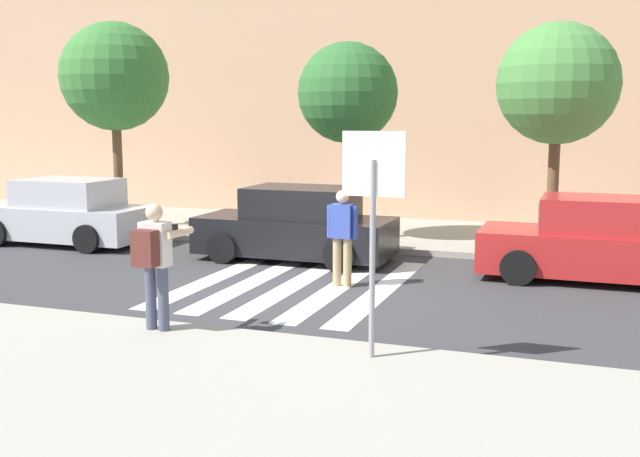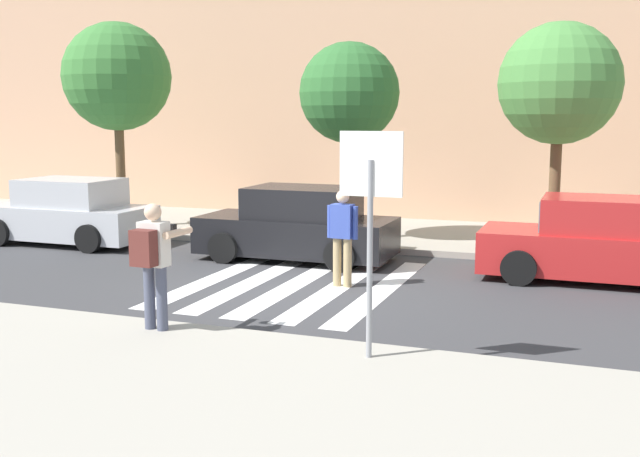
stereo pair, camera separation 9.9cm
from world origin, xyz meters
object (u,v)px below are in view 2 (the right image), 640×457
at_px(parked_car_silver, 68,213).
at_px(street_tree_center, 349,94).
at_px(photographer_with_backpack, 153,255).
at_px(parked_car_black, 298,226).
at_px(stop_sign, 371,194).
at_px(street_tree_east, 559,84).
at_px(parked_car_red, 598,242).
at_px(street_tree_west, 117,77).
at_px(pedestrian_crossing, 342,233).

bearing_deg(parked_car_silver, street_tree_center, 18.52).
relative_size(photographer_with_backpack, parked_car_black, 0.42).
relative_size(stop_sign, street_tree_east, 0.56).
bearing_deg(parked_car_black, parked_car_red, -0.00).
bearing_deg(stop_sign, street_tree_west, 138.65).
height_order(parked_car_silver, street_tree_west, street_tree_west).
bearing_deg(parked_car_silver, street_tree_west, 86.20).
bearing_deg(street_tree_center, street_tree_west, -178.73).
distance_m(stop_sign, parked_car_silver, 11.14).
distance_m(street_tree_west, street_tree_east, 10.76).
distance_m(pedestrian_crossing, street_tree_center, 5.02).
height_order(photographer_with_backpack, parked_car_red, photographer_with_backpack).
relative_size(photographer_with_backpack, street_tree_center, 0.38).
height_order(parked_car_red, street_tree_center, street_tree_center).
xyz_separation_m(parked_car_silver, parked_car_red, (11.81, 0.00, 0.00)).
relative_size(parked_car_red, street_tree_west, 0.78).
bearing_deg(photographer_with_backpack, stop_sign, -1.76).
bearing_deg(parked_car_red, parked_car_silver, 180.00).
relative_size(parked_car_silver, parked_car_red, 1.00).
height_order(stop_sign, street_tree_east, street_tree_east).
bearing_deg(street_tree_east, parked_car_red, -68.40).
bearing_deg(street_tree_west, parked_car_black, -18.96).
relative_size(parked_car_red, street_tree_center, 0.90).
bearing_deg(street_tree_center, stop_sign, -70.19).
xyz_separation_m(photographer_with_backpack, street_tree_west, (-6.06, 7.93, 2.81)).
bearing_deg(street_tree_center, pedestrian_crossing, -73.28).
height_order(street_tree_west, street_tree_east, street_tree_west).
bearing_deg(pedestrian_crossing, photographer_with_backpack, -109.18).
relative_size(pedestrian_crossing, parked_car_red, 0.42).
height_order(parked_car_black, street_tree_center, street_tree_center).
distance_m(parked_car_black, street_tree_center, 3.52).
xyz_separation_m(pedestrian_crossing, parked_car_black, (-1.67, 2.04, -0.25)).
xyz_separation_m(photographer_with_backpack, pedestrian_crossing, (1.36, 3.91, -0.19)).
relative_size(street_tree_west, street_tree_center, 1.15).
xyz_separation_m(stop_sign, street_tree_east, (1.63, 8.38, 1.55)).
bearing_deg(street_tree_east, photographer_with_backpack, -119.51).
relative_size(pedestrian_crossing, parked_car_silver, 0.42).
height_order(parked_car_silver, street_tree_center, street_tree_center).
relative_size(stop_sign, parked_car_red, 0.66).
bearing_deg(stop_sign, photographer_with_backpack, 178.24).
distance_m(stop_sign, parked_car_red, 6.71).
distance_m(photographer_with_backpack, parked_car_silver, 8.60).
bearing_deg(stop_sign, street_tree_east, 78.96).
relative_size(photographer_with_backpack, parked_car_red, 0.42).
bearing_deg(parked_car_black, pedestrian_crossing, -50.65).
height_order(photographer_with_backpack, street_tree_center, street_tree_center).
distance_m(photographer_with_backpack, parked_car_red, 8.19).
height_order(photographer_with_backpack, parked_car_silver, photographer_with_backpack).
relative_size(stop_sign, parked_car_black, 0.66).
height_order(photographer_with_backpack, street_tree_east, street_tree_east).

